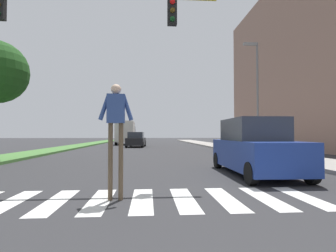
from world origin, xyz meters
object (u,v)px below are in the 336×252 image
object	(u,v)px
street_lamp_right	(256,87)
pedestrian_performer	(116,122)
suv_crossing	(255,148)
sedan_midblock	(136,140)
truck_box_delivery	(126,132)

from	to	relation	value
street_lamp_right	pedestrian_performer	bearing A→B (deg)	-124.54
suv_crossing	street_lamp_right	bearing A→B (deg)	66.77
suv_crossing	sedan_midblock	distance (m)	20.80
pedestrian_performer	suv_crossing	xyz separation A→B (m)	(4.44, 3.33, -0.73)
street_lamp_right	truck_box_delivery	bearing A→B (deg)	118.84
sedan_midblock	street_lamp_right	bearing A→B (deg)	-54.02
street_lamp_right	sedan_midblock	world-z (taller)	street_lamp_right
sedan_midblock	truck_box_delivery	size ratio (longest dim) A/B	0.73
truck_box_delivery	sedan_midblock	bearing A→B (deg)	-75.99
suv_crossing	sedan_midblock	size ratio (longest dim) A/B	1.02
pedestrian_performer	sedan_midblock	distance (m)	23.52
truck_box_delivery	suv_crossing	bearing A→B (deg)	-75.92
sedan_midblock	truck_box_delivery	world-z (taller)	truck_box_delivery
suv_crossing	sedan_midblock	bearing A→B (deg)	104.11
pedestrian_performer	suv_crossing	bearing A→B (deg)	36.85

